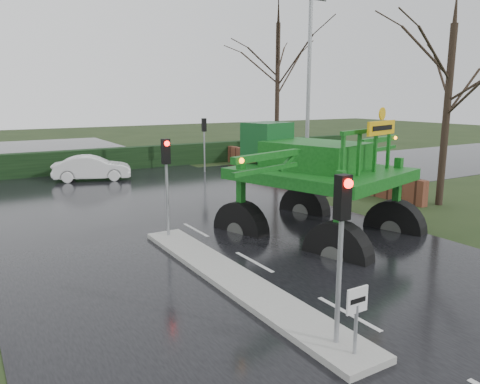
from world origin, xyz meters
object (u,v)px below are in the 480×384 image
traffic_signal_far (204,133)px  street_light_right (304,75)px  keep_left_sign (357,310)px  traffic_signal_near (342,224)px  traffic_signal_mid (166,166)px  white_sedan (93,180)px  crop_sprayer (333,171)px

traffic_signal_far → street_light_right: (1.69, -8.01, 3.40)m
traffic_signal_far → street_light_right: street_light_right is taller
keep_left_sign → traffic_signal_near: traffic_signal_near is taller
keep_left_sign → traffic_signal_mid: size_ratio=0.38×
traffic_signal_near → traffic_signal_far: size_ratio=1.00×
traffic_signal_mid → white_sedan: (0.70, 13.25, -2.59)m
traffic_signal_mid → street_light_right: (9.49, 4.51, 3.40)m
keep_left_sign → traffic_signal_far: bearing=70.1°
traffic_signal_mid → traffic_signal_near: bearing=-90.0°
traffic_signal_near → traffic_signal_mid: 8.50m
street_light_right → white_sedan: bearing=135.2°
traffic_signal_mid → traffic_signal_far: bearing=58.1°
street_light_right → keep_left_sign: bearing=-125.1°
traffic_signal_near → white_sedan: size_ratio=0.80×
keep_left_sign → white_sedan: bearing=88.2°
keep_left_sign → street_light_right: size_ratio=0.14×
keep_left_sign → street_light_right: 17.23m
traffic_signal_far → street_light_right: bearing=101.9°
traffic_signal_near → white_sedan: traffic_signal_near is taller
keep_left_sign → crop_sprayer: bearing=52.3°
traffic_signal_near → keep_left_sign: bearing=-90.0°
traffic_signal_far → crop_sprayer: size_ratio=0.36×
keep_left_sign → crop_sprayer: 6.34m
street_light_right → white_sedan: size_ratio=2.26×
traffic_signal_mid → keep_left_sign: bearing=-90.0°
keep_left_sign → white_sedan: 22.28m
crop_sprayer → traffic_signal_mid: bearing=115.9°
traffic_signal_far → white_sedan: (-7.10, 0.73, -2.59)m
traffic_signal_far → crop_sprayer: bearing=76.3°
traffic_signal_mid → crop_sprayer: (3.75, -4.15, 0.12)m
traffic_signal_near → traffic_signal_mid: bearing=90.0°
traffic_signal_near → white_sedan: bearing=88.1°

